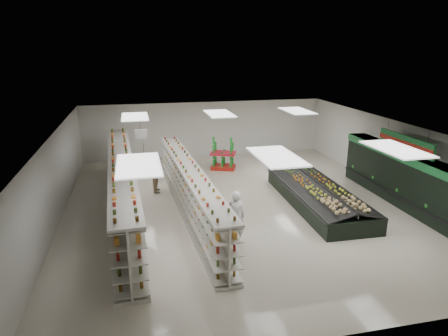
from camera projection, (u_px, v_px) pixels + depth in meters
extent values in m
plane|color=beige|center=(240.00, 205.00, 16.43)|extent=(16.00, 16.00, 0.00)
cube|color=white|center=(241.00, 129.00, 15.49)|extent=(14.00, 16.00, 0.02)
cube|color=silver|center=(205.00, 129.00, 23.42)|extent=(14.00, 0.02, 3.20)
cube|color=silver|center=(338.00, 275.00, 8.50)|extent=(14.00, 0.02, 3.20)
cube|color=silver|center=(55.00, 181.00, 14.47)|extent=(0.02, 16.00, 3.20)
cube|color=silver|center=(395.00, 158.00, 17.44)|extent=(0.02, 16.00, 3.20)
cube|color=black|center=(407.00, 180.00, 16.09)|extent=(0.80, 8.00, 2.20)
cube|color=#20783A|center=(410.00, 157.00, 15.81)|extent=(0.85, 8.00, 0.30)
cube|color=black|center=(400.00, 193.00, 16.20)|extent=(0.55, 7.80, 0.15)
cube|color=beige|center=(404.00, 174.00, 15.99)|extent=(0.45, 7.70, 0.03)
cube|color=beige|center=(405.00, 167.00, 15.90)|extent=(0.45, 7.70, 0.03)
cube|color=white|center=(144.00, 160.00, 12.95)|extent=(0.50, 0.06, 0.40)
cube|color=#B31F14|center=(144.00, 160.00, 12.95)|extent=(0.52, 0.02, 0.12)
cylinder|color=black|center=(144.00, 151.00, 12.86)|extent=(0.01, 0.01, 0.50)
cube|color=white|center=(141.00, 134.00, 16.68)|extent=(0.50, 0.06, 0.40)
cube|color=#B31F14|center=(141.00, 134.00, 16.68)|extent=(0.52, 0.02, 0.12)
cylinder|color=black|center=(140.00, 127.00, 16.59)|extent=(0.01, 0.01, 0.50)
cube|color=#20783A|center=(405.00, 143.00, 15.58)|extent=(0.10, 3.20, 0.60)
cube|color=#B31F14|center=(404.00, 143.00, 15.56)|extent=(0.03, 3.20, 0.18)
cylinder|color=black|center=(428.00, 140.00, 14.34)|extent=(0.01, 0.01, 0.50)
cylinder|color=black|center=(388.00, 127.00, 16.58)|extent=(0.01, 0.01, 0.50)
cube|color=silver|center=(124.00, 211.00, 15.72)|extent=(1.47, 12.31, 0.12)
cube|color=silver|center=(123.00, 188.00, 15.44)|extent=(0.61, 12.27, 2.05)
cube|color=silver|center=(120.00, 161.00, 15.13)|extent=(1.47, 12.31, 0.08)
cube|color=beige|center=(118.00, 209.00, 15.62)|extent=(0.99, 12.19, 0.03)
cube|color=beige|center=(117.00, 198.00, 15.49)|extent=(0.99, 12.19, 0.03)
cube|color=beige|center=(116.00, 187.00, 15.36)|extent=(0.99, 12.19, 0.03)
cube|color=beige|center=(115.00, 176.00, 15.23)|extent=(0.99, 12.19, 0.03)
cube|color=beige|center=(114.00, 165.00, 15.10)|extent=(0.99, 12.19, 0.03)
cube|color=beige|center=(130.00, 207.00, 15.74)|extent=(0.99, 12.19, 0.03)
cube|color=beige|center=(129.00, 197.00, 15.61)|extent=(0.99, 12.19, 0.03)
cube|color=beige|center=(129.00, 186.00, 15.48)|extent=(0.99, 12.19, 0.03)
cube|color=beige|center=(128.00, 175.00, 15.35)|extent=(0.99, 12.19, 0.03)
cube|color=beige|center=(127.00, 164.00, 15.22)|extent=(0.99, 12.19, 0.03)
cube|color=silver|center=(191.00, 212.00, 15.64)|extent=(1.37, 10.79, 0.11)
cube|color=silver|center=(190.00, 192.00, 15.39)|extent=(0.62, 10.75, 1.79)
cube|color=silver|center=(189.00, 169.00, 15.12)|extent=(1.37, 10.79, 0.07)
cube|color=beige|center=(185.00, 210.00, 15.55)|extent=(0.95, 10.68, 0.03)
cube|color=beige|center=(185.00, 201.00, 15.44)|extent=(0.95, 10.68, 0.03)
cube|color=beige|center=(185.00, 191.00, 15.32)|extent=(0.95, 10.68, 0.03)
cube|color=beige|center=(184.00, 181.00, 15.21)|extent=(0.95, 10.68, 0.03)
cube|color=beige|center=(184.00, 172.00, 15.09)|extent=(0.95, 10.68, 0.03)
cube|color=beige|center=(196.00, 209.00, 15.66)|extent=(0.95, 10.68, 0.03)
cube|color=beige|center=(196.00, 199.00, 15.54)|extent=(0.95, 10.68, 0.03)
cube|color=beige|center=(195.00, 190.00, 15.43)|extent=(0.95, 10.68, 0.03)
cube|color=beige|center=(195.00, 180.00, 15.32)|extent=(0.95, 10.68, 0.03)
cube|color=beige|center=(195.00, 171.00, 15.20)|extent=(0.95, 10.68, 0.03)
cube|color=black|center=(318.00, 197.00, 16.43)|extent=(2.33, 6.46, 0.64)
cube|color=#262626|center=(294.00, 191.00, 16.12)|extent=(0.19, 6.42, 0.06)
cube|color=#262626|center=(342.00, 188.00, 16.53)|extent=(0.19, 6.42, 0.06)
cube|color=black|center=(305.00, 188.00, 16.19)|extent=(1.32, 6.35, 0.33)
cube|color=black|center=(331.00, 186.00, 16.41)|extent=(1.32, 6.35, 0.33)
cube|color=#262626|center=(318.00, 185.00, 16.27)|extent=(0.18, 6.33, 0.23)
cube|color=#B31F14|center=(223.00, 167.00, 21.27)|extent=(1.44, 1.21, 0.20)
cube|color=red|center=(223.00, 153.00, 21.05)|extent=(1.51, 1.28, 0.10)
imported|color=white|center=(235.00, 217.00, 13.11)|extent=(0.72, 0.52, 1.81)
imported|color=tan|center=(158.00, 174.00, 17.82)|extent=(0.59, 0.84, 1.60)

